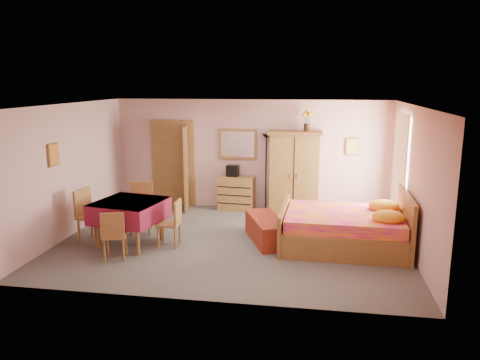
% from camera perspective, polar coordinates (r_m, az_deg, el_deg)
% --- Properties ---
extents(floor, '(6.50, 6.50, 0.00)m').
position_cam_1_polar(floor, '(9.06, -0.94, -7.50)').
color(floor, '#615C55').
rests_on(floor, ground).
extents(ceiling, '(6.50, 6.50, 0.00)m').
position_cam_1_polar(ceiling, '(8.55, -1.00, 9.15)').
color(ceiling, brown).
rests_on(ceiling, wall_back).
extents(wall_back, '(6.50, 0.10, 2.60)m').
position_cam_1_polar(wall_back, '(11.14, 1.30, 3.10)').
color(wall_back, '#CE9C95').
rests_on(wall_back, floor).
extents(wall_front, '(6.50, 0.10, 2.60)m').
position_cam_1_polar(wall_front, '(6.33, -4.95, -3.85)').
color(wall_front, '#CE9C95').
rests_on(wall_front, floor).
extents(wall_left, '(0.10, 5.00, 2.60)m').
position_cam_1_polar(wall_left, '(9.81, -20.00, 1.15)').
color(wall_left, '#CE9C95').
rests_on(wall_left, floor).
extents(wall_right, '(0.10, 5.00, 2.60)m').
position_cam_1_polar(wall_right, '(8.76, 20.47, -0.13)').
color(wall_right, '#CE9C95').
rests_on(wall_right, floor).
extents(doorway, '(1.06, 0.12, 2.15)m').
position_cam_1_polar(doorway, '(11.57, -8.09, 1.93)').
color(doorway, '#9E6B35').
rests_on(doorway, floor).
extents(window, '(0.08, 1.40, 1.95)m').
position_cam_1_polar(window, '(9.88, 18.99, 2.18)').
color(window, white).
rests_on(window, wall_right).
extents(picture_left, '(0.04, 0.32, 0.42)m').
position_cam_1_polar(picture_left, '(9.22, -21.81, 2.88)').
color(picture_left, orange).
rests_on(picture_left, wall_left).
extents(picture_back, '(0.30, 0.04, 0.40)m').
position_cam_1_polar(picture_back, '(11.01, 13.52, 3.97)').
color(picture_back, '#D8BF59').
rests_on(picture_back, wall_back).
extents(chest_of_drawers, '(0.88, 0.49, 0.80)m').
position_cam_1_polar(chest_of_drawers, '(11.15, -0.46, -1.62)').
color(chest_of_drawers, '#AA7A39').
rests_on(chest_of_drawers, floor).
extents(wall_mirror, '(0.92, 0.08, 0.73)m').
position_cam_1_polar(wall_mirror, '(11.14, -0.29, 4.40)').
color(wall_mirror, white).
rests_on(wall_mirror, wall_back).
extents(stereo, '(0.30, 0.23, 0.26)m').
position_cam_1_polar(stereo, '(11.10, -0.90, 1.13)').
color(stereo, black).
rests_on(stereo, chest_of_drawers).
extents(floor_lamp, '(0.27, 0.27, 1.83)m').
position_cam_1_polar(floor_lamp, '(10.99, 3.18, 0.91)').
color(floor_lamp, black).
rests_on(floor_lamp, floor).
extents(wardrobe, '(1.22, 0.63, 1.91)m').
position_cam_1_polar(wardrobe, '(10.82, 6.65, 0.91)').
color(wardrobe, olive).
rests_on(wardrobe, floor).
extents(sunflower_vase, '(0.19, 0.19, 0.46)m').
position_cam_1_polar(sunflower_vase, '(10.71, 8.15, 7.17)').
color(sunflower_vase, yellow).
rests_on(sunflower_vase, wardrobe).
extents(bed, '(2.35, 1.88, 1.06)m').
position_cam_1_polar(bed, '(8.86, 12.50, -4.64)').
color(bed, '#D61488').
rests_on(bed, floor).
extents(bench, '(0.98, 1.49, 0.46)m').
position_cam_1_polar(bench, '(9.02, 3.21, -6.05)').
color(bench, maroon).
rests_on(bench, floor).
extents(dining_table, '(1.34, 1.34, 0.84)m').
position_cam_1_polar(dining_table, '(9.01, -13.24, -5.11)').
color(dining_table, maroon).
rests_on(dining_table, floor).
extents(chair_south, '(0.48, 0.48, 0.87)m').
position_cam_1_polar(chair_south, '(8.39, -15.02, -6.42)').
color(chair_south, '#A66B38').
rests_on(chair_south, floor).
extents(chair_north, '(0.55, 0.55, 1.01)m').
position_cam_1_polar(chair_north, '(9.67, -12.00, -3.37)').
color(chair_north, olive).
rests_on(chair_north, floor).
extents(chair_west, '(0.55, 0.55, 1.02)m').
position_cam_1_polar(chair_west, '(9.34, -17.55, -4.20)').
color(chair_west, '#A67138').
rests_on(chair_west, floor).
extents(chair_east, '(0.41, 0.41, 0.88)m').
position_cam_1_polar(chair_east, '(8.80, -8.69, -5.22)').
color(chair_east, '#AD733A').
rests_on(chair_east, floor).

